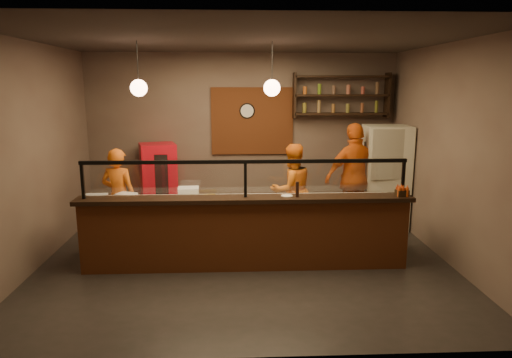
{
  "coord_description": "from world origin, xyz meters",
  "views": [
    {
      "loc": [
        -0.14,
        -6.47,
        2.59
      ],
      "look_at": [
        0.17,
        0.3,
        1.19
      ],
      "focal_mm": 32.0,
      "sensor_mm": 36.0,
      "label": 1
    }
  ],
  "objects_px": {
    "cook_right": "(355,178)",
    "condiment_caddy": "(402,193)",
    "pepper_mill": "(297,189)",
    "cook_mid": "(292,190)",
    "red_cooler": "(159,183)",
    "pizza_dough": "(263,201)",
    "wall_clock": "(247,111)",
    "fridge": "(385,177)",
    "cook_left": "(119,197)"
  },
  "relations": [
    {
      "from": "fridge",
      "to": "red_cooler",
      "type": "xyz_separation_m",
      "value": [
        -4.21,
        0.56,
        -0.18
      ]
    },
    {
      "from": "pizza_dough",
      "to": "pepper_mill",
      "type": "distance_m",
      "value": 0.66
    },
    {
      "from": "cook_mid",
      "to": "fridge",
      "type": "bearing_deg",
      "value": 172.2
    },
    {
      "from": "wall_clock",
      "to": "cook_mid",
      "type": "xyz_separation_m",
      "value": [
        0.73,
        -1.28,
        -1.29
      ]
    },
    {
      "from": "fridge",
      "to": "wall_clock",
      "type": "bearing_deg",
      "value": 165.33
    },
    {
      "from": "wall_clock",
      "to": "pepper_mill",
      "type": "height_order",
      "value": "wall_clock"
    },
    {
      "from": "cook_mid",
      "to": "pizza_dough",
      "type": "relative_size",
      "value": 3.28
    },
    {
      "from": "cook_left",
      "to": "cook_mid",
      "type": "relative_size",
      "value": 0.99
    },
    {
      "from": "condiment_caddy",
      "to": "cook_mid",
      "type": "bearing_deg",
      "value": 131.9
    },
    {
      "from": "fridge",
      "to": "condiment_caddy",
      "type": "height_order",
      "value": "fridge"
    },
    {
      "from": "cook_right",
      "to": "cook_mid",
      "type": "bearing_deg",
      "value": -5.66
    },
    {
      "from": "wall_clock",
      "to": "cook_mid",
      "type": "bearing_deg",
      "value": -60.32
    },
    {
      "from": "wall_clock",
      "to": "condiment_caddy",
      "type": "distance_m",
      "value": 3.65
    },
    {
      "from": "cook_right",
      "to": "fridge",
      "type": "relative_size",
      "value": 1.04
    },
    {
      "from": "wall_clock",
      "to": "cook_left",
      "type": "distance_m",
      "value": 2.97
    },
    {
      "from": "cook_left",
      "to": "fridge",
      "type": "height_order",
      "value": "fridge"
    },
    {
      "from": "red_cooler",
      "to": "condiment_caddy",
      "type": "distance_m",
      "value": 4.57
    },
    {
      "from": "cook_left",
      "to": "cook_mid",
      "type": "distance_m",
      "value": 2.9
    },
    {
      "from": "cook_right",
      "to": "pizza_dough",
      "type": "xyz_separation_m",
      "value": [
        -1.71,
        -1.29,
        -0.07
      ]
    },
    {
      "from": "wall_clock",
      "to": "pizza_dough",
      "type": "distance_m",
      "value": 2.66
    },
    {
      "from": "pizza_dough",
      "to": "condiment_caddy",
      "type": "xyz_separation_m",
      "value": [
        1.93,
        -0.44,
        0.2
      ]
    },
    {
      "from": "condiment_caddy",
      "to": "pepper_mill",
      "type": "relative_size",
      "value": 0.76
    },
    {
      "from": "cook_mid",
      "to": "red_cooler",
      "type": "relative_size",
      "value": 1.07
    },
    {
      "from": "cook_right",
      "to": "condiment_caddy",
      "type": "distance_m",
      "value": 1.74
    },
    {
      "from": "pepper_mill",
      "to": "pizza_dough",
      "type": "bearing_deg",
      "value": 138.3
    },
    {
      "from": "wall_clock",
      "to": "cook_mid",
      "type": "height_order",
      "value": "wall_clock"
    },
    {
      "from": "fridge",
      "to": "condiment_caddy",
      "type": "xyz_separation_m",
      "value": [
        -0.4,
        -1.94,
        0.17
      ]
    },
    {
      "from": "cook_mid",
      "to": "cook_right",
      "type": "distance_m",
      "value": 1.18
    },
    {
      "from": "cook_mid",
      "to": "red_cooler",
      "type": "bearing_deg",
      "value": -42.74
    },
    {
      "from": "cook_mid",
      "to": "pizza_dough",
      "type": "height_order",
      "value": "cook_mid"
    },
    {
      "from": "pizza_dough",
      "to": "condiment_caddy",
      "type": "height_order",
      "value": "condiment_caddy"
    },
    {
      "from": "wall_clock",
      "to": "cook_right",
      "type": "relative_size",
      "value": 0.15
    },
    {
      "from": "wall_clock",
      "to": "cook_mid",
      "type": "distance_m",
      "value": 1.96
    },
    {
      "from": "wall_clock",
      "to": "cook_mid",
      "type": "relative_size",
      "value": 0.19
    },
    {
      "from": "red_cooler",
      "to": "pizza_dough",
      "type": "xyz_separation_m",
      "value": [
        1.87,
        -2.06,
        0.15
      ]
    },
    {
      "from": "cook_mid",
      "to": "red_cooler",
      "type": "xyz_separation_m",
      "value": [
        -2.44,
        0.97,
        -0.05
      ]
    },
    {
      "from": "cook_left",
      "to": "wall_clock",
      "type": "bearing_deg",
      "value": -129.75
    },
    {
      "from": "condiment_caddy",
      "to": "pepper_mill",
      "type": "distance_m",
      "value": 1.48
    },
    {
      "from": "wall_clock",
      "to": "condiment_caddy",
      "type": "relative_size",
      "value": 1.84
    },
    {
      "from": "red_cooler",
      "to": "condiment_caddy",
      "type": "height_order",
      "value": "red_cooler"
    },
    {
      "from": "fridge",
      "to": "pizza_dough",
      "type": "relative_size",
      "value": 3.82
    },
    {
      "from": "cook_mid",
      "to": "fridge",
      "type": "relative_size",
      "value": 0.86
    },
    {
      "from": "wall_clock",
      "to": "pizza_dough",
      "type": "height_order",
      "value": "wall_clock"
    },
    {
      "from": "red_cooler",
      "to": "condiment_caddy",
      "type": "bearing_deg",
      "value": -49.26
    },
    {
      "from": "cook_mid",
      "to": "fridge",
      "type": "height_order",
      "value": "fridge"
    },
    {
      "from": "cook_mid",
      "to": "pizza_dough",
      "type": "bearing_deg",
      "value": 41.6
    },
    {
      "from": "cook_mid",
      "to": "fridge",
      "type": "xyz_separation_m",
      "value": [
        1.77,
        0.42,
        0.13
      ]
    },
    {
      "from": "cook_left",
      "to": "cook_mid",
      "type": "bearing_deg",
      "value": -160.14
    },
    {
      "from": "cook_right",
      "to": "red_cooler",
      "type": "distance_m",
      "value": 3.68
    },
    {
      "from": "red_cooler",
      "to": "wall_clock",
      "type": "bearing_deg",
      "value": -5.71
    }
  ]
}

